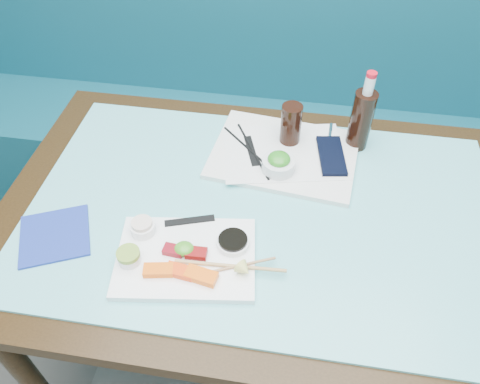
# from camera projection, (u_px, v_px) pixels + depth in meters

# --- Properties ---
(booth_bench) EXTENTS (3.00, 0.56, 1.17)m
(booth_bench) POSITION_uv_depth(u_px,v_px,m) (283.00, 126.00, 2.07)
(booth_bench) COLOR #0E4D5E
(booth_bench) RESTS_ON ground
(dining_table) EXTENTS (1.40, 0.90, 0.75)m
(dining_table) POSITION_uv_depth(u_px,v_px,m) (261.00, 231.00, 1.29)
(dining_table) COLOR black
(dining_table) RESTS_ON ground
(glass_top) EXTENTS (1.22, 0.76, 0.01)m
(glass_top) POSITION_uv_depth(u_px,v_px,m) (262.00, 211.00, 1.23)
(glass_top) COLOR #62C0C4
(glass_top) RESTS_ON dining_table
(sashimi_plate) EXTENTS (0.36, 0.28, 0.02)m
(sashimi_plate) POSITION_uv_depth(u_px,v_px,m) (186.00, 258.00, 1.11)
(sashimi_plate) COLOR white
(sashimi_plate) RESTS_ON glass_top
(salmon_left) EXTENTS (0.07, 0.04, 0.02)m
(salmon_left) POSITION_uv_depth(u_px,v_px,m) (158.00, 270.00, 1.07)
(salmon_left) COLOR #FF5E0A
(salmon_left) RESTS_ON sashimi_plate
(salmon_mid) EXTENTS (0.07, 0.04, 0.02)m
(salmon_mid) POSITION_uv_depth(u_px,v_px,m) (180.00, 271.00, 1.06)
(salmon_mid) COLOR #FF3F0A
(salmon_mid) RESTS_ON sashimi_plate
(salmon_right) EXTENTS (0.08, 0.05, 0.02)m
(salmon_right) POSITION_uv_depth(u_px,v_px,m) (201.00, 276.00, 1.05)
(salmon_right) COLOR #FF5E0A
(salmon_right) RESTS_ON sashimi_plate
(tuna_left) EXTENTS (0.05, 0.03, 0.02)m
(tuna_left) POSITION_uv_depth(u_px,v_px,m) (174.00, 250.00, 1.11)
(tuna_left) COLOR maroon
(tuna_left) RESTS_ON sashimi_plate
(tuna_right) EXTENTS (0.05, 0.03, 0.02)m
(tuna_right) POSITION_uv_depth(u_px,v_px,m) (196.00, 253.00, 1.10)
(tuna_right) COLOR maroon
(tuna_right) RESTS_ON sashimi_plate
(seaweed_garnish) EXTENTS (0.06, 0.05, 0.03)m
(seaweed_garnish) POSITION_uv_depth(u_px,v_px,m) (184.00, 249.00, 1.10)
(seaweed_garnish) COLOR #409121
(seaweed_garnish) RESTS_ON sashimi_plate
(ramekin_wasabi) EXTENTS (0.06, 0.06, 0.02)m
(ramekin_wasabi) POSITION_uv_depth(u_px,v_px,m) (129.00, 258.00, 1.09)
(ramekin_wasabi) COLOR white
(ramekin_wasabi) RESTS_ON sashimi_plate
(wasabi_fill) EXTENTS (0.06, 0.06, 0.01)m
(wasabi_fill) POSITION_uv_depth(u_px,v_px,m) (128.00, 254.00, 1.07)
(wasabi_fill) COLOR olive
(wasabi_fill) RESTS_ON ramekin_wasabi
(ramekin_ginger) EXTENTS (0.08, 0.08, 0.03)m
(ramekin_ginger) POSITION_uv_depth(u_px,v_px,m) (143.00, 228.00, 1.15)
(ramekin_ginger) COLOR white
(ramekin_ginger) RESTS_ON sashimi_plate
(ginger_fill) EXTENTS (0.07, 0.07, 0.01)m
(ginger_fill) POSITION_uv_depth(u_px,v_px,m) (142.00, 223.00, 1.13)
(ginger_fill) COLOR beige
(ginger_fill) RESTS_ON ramekin_ginger
(soy_dish) EXTENTS (0.10, 0.10, 0.02)m
(soy_dish) POSITION_uv_depth(u_px,v_px,m) (233.00, 242.00, 1.12)
(soy_dish) COLOR white
(soy_dish) RESTS_ON sashimi_plate
(soy_fill) EXTENTS (0.09, 0.09, 0.01)m
(soy_fill) POSITION_uv_depth(u_px,v_px,m) (233.00, 240.00, 1.11)
(soy_fill) COLOR black
(soy_fill) RESTS_ON soy_dish
(lemon_wedge) EXTENTS (0.05, 0.05, 0.04)m
(lemon_wedge) POSITION_uv_depth(u_px,v_px,m) (244.00, 270.00, 1.05)
(lemon_wedge) COLOR #EDE370
(lemon_wedge) RESTS_ON sashimi_plate
(chopstick_sleeve) EXTENTS (0.13, 0.06, 0.00)m
(chopstick_sleeve) POSITION_uv_depth(u_px,v_px,m) (190.00, 221.00, 1.18)
(chopstick_sleeve) COLOR black
(chopstick_sleeve) RESTS_ON sashimi_plate
(wooden_chopstick_a) EXTENTS (0.26, 0.02, 0.01)m
(wooden_chopstick_a) POSITION_uv_depth(u_px,v_px,m) (230.00, 266.00, 1.08)
(wooden_chopstick_a) COLOR tan
(wooden_chopstick_a) RESTS_ON sashimi_plate
(wooden_chopstick_b) EXTENTS (0.18, 0.09, 0.01)m
(wooden_chopstick_b) POSITION_uv_depth(u_px,v_px,m) (235.00, 267.00, 1.08)
(wooden_chopstick_b) COLOR #9F714A
(wooden_chopstick_b) RESTS_ON sashimi_plate
(serving_tray) EXTENTS (0.44, 0.35, 0.02)m
(serving_tray) POSITION_uv_depth(u_px,v_px,m) (284.00, 154.00, 1.36)
(serving_tray) COLOR white
(serving_tray) RESTS_ON glass_top
(paper_placemat) EXTENTS (0.39, 0.31, 0.00)m
(paper_placemat) POSITION_uv_depth(u_px,v_px,m) (284.00, 152.00, 1.36)
(paper_placemat) COLOR silver
(paper_placemat) RESTS_ON serving_tray
(seaweed_bowl) EXTENTS (0.11, 0.11, 0.04)m
(seaweed_bowl) POSITION_uv_depth(u_px,v_px,m) (279.00, 165.00, 1.29)
(seaweed_bowl) COLOR silver
(seaweed_bowl) RESTS_ON serving_tray
(seaweed_salad) EXTENTS (0.08, 0.08, 0.03)m
(seaweed_salad) POSITION_uv_depth(u_px,v_px,m) (279.00, 159.00, 1.28)
(seaweed_salad) COLOR #287F1D
(seaweed_salad) RESTS_ON seaweed_bowl
(cola_glass) EXTENTS (0.08, 0.08, 0.12)m
(cola_glass) POSITION_uv_depth(u_px,v_px,m) (291.00, 124.00, 1.35)
(cola_glass) COLOR black
(cola_glass) RESTS_ON serving_tray
(navy_pouch) EXTENTS (0.09, 0.17, 0.01)m
(navy_pouch) POSITION_uv_depth(u_px,v_px,m) (331.00, 156.00, 1.34)
(navy_pouch) COLOR black
(navy_pouch) RESTS_ON serving_tray
(fork) EXTENTS (0.01, 0.08, 0.01)m
(fork) POSITION_uv_depth(u_px,v_px,m) (330.00, 133.00, 1.41)
(fork) COLOR silver
(fork) RESTS_ON serving_tray
(black_chopstick_a) EXTENTS (0.19, 0.19, 0.01)m
(black_chopstick_a) POSITION_uv_depth(u_px,v_px,m) (250.00, 150.00, 1.36)
(black_chopstick_a) COLOR black
(black_chopstick_a) RESTS_ON serving_tray
(black_chopstick_b) EXTENTS (0.13, 0.23, 0.01)m
(black_chopstick_b) POSITION_uv_depth(u_px,v_px,m) (253.00, 151.00, 1.36)
(black_chopstick_b) COLOR black
(black_chopstick_b) RESTS_ON serving_tray
(tray_sleeve) EXTENTS (0.06, 0.13, 0.00)m
(tray_sleeve) POSITION_uv_depth(u_px,v_px,m) (251.00, 151.00, 1.36)
(tray_sleeve) COLOR black
(tray_sleeve) RESTS_ON serving_tray
(cola_bottle_body) EXTENTS (0.07, 0.07, 0.18)m
(cola_bottle_body) POSITION_uv_depth(u_px,v_px,m) (361.00, 121.00, 1.34)
(cola_bottle_body) COLOR black
(cola_bottle_body) RESTS_ON glass_top
(cola_bottle_neck) EXTENTS (0.04, 0.04, 0.05)m
(cola_bottle_neck) POSITION_uv_depth(u_px,v_px,m) (369.00, 85.00, 1.25)
(cola_bottle_neck) COLOR white
(cola_bottle_neck) RESTS_ON cola_bottle_body
(cola_bottle_cap) EXTENTS (0.03, 0.03, 0.01)m
(cola_bottle_cap) POSITION_uv_depth(u_px,v_px,m) (372.00, 75.00, 1.23)
(cola_bottle_cap) COLOR red
(cola_bottle_cap) RESTS_ON cola_bottle_neck
(blue_napkin) EXTENTS (0.22, 0.22, 0.01)m
(blue_napkin) POSITION_uv_depth(u_px,v_px,m) (55.00, 235.00, 1.16)
(blue_napkin) COLOR navy
(blue_napkin) RESTS_ON glass_top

